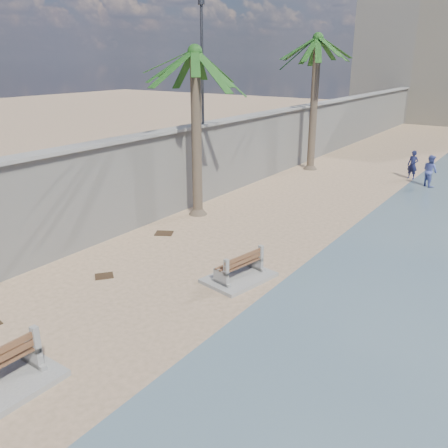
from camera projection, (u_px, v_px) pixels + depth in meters
The scene contains 11 objects.
ground_plane at pixel (62, 367), 10.40m from camera, with size 140.00×140.00×0.00m, color tan.
seawall at pixel (283, 141), 28.13m from camera, with size 0.45×70.00×3.50m, color gray.
wall_cap at pixel (284, 110), 27.54m from camera, with size 0.80×70.00×0.12m, color gray.
bench_far at pixel (239, 268), 14.37m from camera, with size 1.78×2.31×0.87m.
palm_mid at pixel (195, 54), 18.38m from camera, with size 5.00×5.00×7.53m.
palm_back at pixel (318, 40), 26.45m from camera, with size 5.00×5.00×8.36m.
streetlight at pixel (202, 52), 20.25m from camera, with size 0.28×0.28×5.12m.
person_a at pixel (413, 163), 26.25m from camera, with size 0.66×0.44×1.82m, color #15193C.
person_b at pixel (430, 169), 24.72m from camera, with size 0.89×0.69×1.84m, color #4C569D.
debris_c at pixel (164, 233), 18.27m from camera, with size 0.67×0.53×0.03m, color #382616.
debris_d at pixel (104, 276), 14.69m from camera, with size 0.55×0.44×0.03m, color #382616.
Camera 1 is at (7.92, -5.19, 6.41)m, focal length 38.00 mm.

